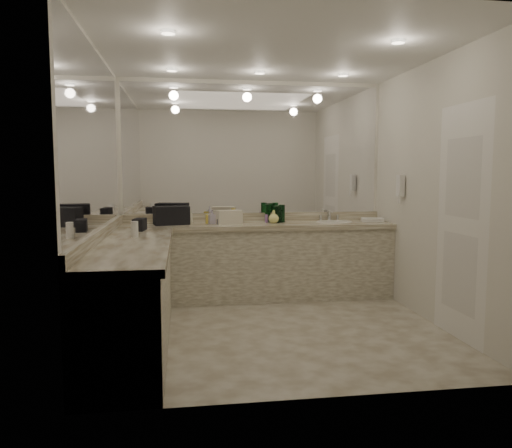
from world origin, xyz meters
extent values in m
plane|color=#BDB7A4|center=(0.00, 0.00, 0.00)|extent=(3.20, 3.20, 0.00)
plane|color=white|center=(0.00, 0.00, 2.60)|extent=(3.20, 3.20, 0.00)
cube|color=silver|center=(0.00, 1.50, 1.30)|extent=(3.20, 0.02, 2.60)
cube|color=silver|center=(-1.60, 0.00, 1.30)|extent=(0.02, 3.00, 2.60)
cube|color=silver|center=(1.60, 0.00, 1.30)|extent=(0.02, 3.00, 2.60)
cube|color=beige|center=(0.00, 1.20, 0.42)|extent=(3.20, 0.60, 0.84)
cube|color=beige|center=(0.00, 1.19, 0.87)|extent=(3.20, 0.64, 0.06)
cube|color=beige|center=(-1.30, -0.30, 0.42)|extent=(0.60, 2.40, 0.84)
cube|color=beige|center=(-1.29, -0.30, 0.87)|extent=(0.64, 2.42, 0.06)
cube|color=beige|center=(0.00, 1.48, 0.95)|extent=(3.20, 0.04, 0.10)
cube|color=beige|center=(-1.58, 0.00, 0.95)|extent=(0.04, 3.00, 0.10)
cube|color=white|center=(0.00, 1.49, 1.77)|extent=(3.12, 0.01, 1.55)
cube|color=white|center=(-1.59, 0.00, 1.77)|extent=(0.01, 2.92, 1.55)
cylinder|color=white|center=(0.95, 1.20, 0.90)|extent=(0.44, 0.44, 0.03)
cube|color=silver|center=(0.95, 1.41, 0.97)|extent=(0.24, 0.16, 0.14)
cube|color=white|center=(1.56, 0.70, 1.35)|extent=(0.06, 0.10, 0.24)
cube|color=white|center=(1.59, -0.50, 1.05)|extent=(0.02, 0.82, 2.10)
cube|color=black|center=(-0.99, 1.20, 1.01)|extent=(0.43, 0.32, 0.22)
cube|color=black|center=(-1.30, 0.64, 0.96)|extent=(0.14, 0.25, 0.13)
cube|color=beige|center=(-0.33, 1.17, 0.98)|extent=(0.32, 0.24, 0.17)
cube|color=white|center=(1.44, 1.21, 0.92)|extent=(0.29, 0.22, 0.04)
cylinder|color=white|center=(-1.30, 0.11, 0.98)|extent=(0.07, 0.07, 0.15)
imported|color=beige|center=(-0.77, 1.28, 0.99)|extent=(0.08, 0.08, 0.18)
imported|color=silver|center=(-0.52, 1.20, 0.98)|extent=(0.10, 0.10, 0.17)
imported|color=#E9E77F|center=(0.21, 1.19, 0.98)|extent=(0.14, 0.14, 0.16)
cylinder|color=#0E481C|center=(0.25, 1.20, 1.00)|extent=(0.06, 0.06, 0.20)
cylinder|color=#0E481C|center=(0.26, 1.34, 0.99)|extent=(0.07, 0.07, 0.19)
cylinder|color=#0E481C|center=(0.29, 1.25, 1.00)|extent=(0.07, 0.07, 0.20)
cylinder|color=#0E481C|center=(0.32, 1.28, 1.01)|extent=(0.07, 0.07, 0.21)
cylinder|color=#0E481C|center=(0.16, 1.33, 1.01)|extent=(0.07, 0.07, 0.22)
cylinder|color=#F2D84C|center=(-0.52, 1.22, 0.94)|extent=(0.04, 0.04, 0.08)
cylinder|color=#E0B28C|center=(-0.94, 1.34, 0.93)|extent=(0.07, 0.07, 0.07)
cylinder|color=white|center=(-1.03, 1.24, 0.97)|extent=(0.05, 0.05, 0.14)
cylinder|color=#F2D84C|center=(-0.22, 1.30, 0.97)|extent=(0.05, 0.05, 0.15)
cylinder|color=#9966B2|center=(0.13, 1.27, 0.95)|extent=(0.04, 0.04, 0.10)
cylinder|color=#3F3F4C|center=(-0.44, 1.13, 0.93)|extent=(0.06, 0.06, 0.06)
cylinder|color=#F2D84C|center=(-0.56, 1.25, 0.95)|extent=(0.06, 0.06, 0.10)
cylinder|color=silver|center=(-1.15, 1.24, 0.94)|extent=(0.06, 0.06, 0.07)
cylinder|color=silver|center=(-0.97, 1.19, 0.95)|extent=(0.04, 0.04, 0.09)
camera|label=1|loc=(-0.86, -4.59, 1.49)|focal=35.00mm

